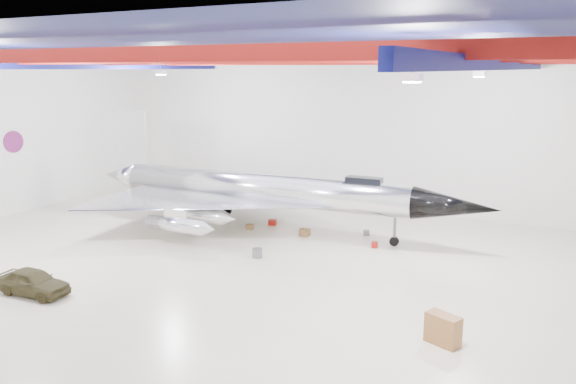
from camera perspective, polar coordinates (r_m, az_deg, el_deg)
The scene contains 15 objects.
floor at distance 29.29m, azimuth -4.44°, elevation -7.46°, with size 40.00×40.00×0.00m, color beige.
wall_back at distance 41.24m, azimuth 6.64°, elevation 6.17°, with size 40.00×40.00×0.00m, color silver.
ceiling at distance 27.56m, azimuth -4.84°, elevation 14.58°, with size 40.00×40.00×0.00m, color #0A0F38.
ceiling_structure at distance 27.54m, azimuth -4.81°, elevation 13.17°, with size 39.50×29.50×1.08m.
wall_roundel at distance 43.21m, azimuth -26.11°, elevation 4.60°, with size 1.50×1.50×0.10m, color #B21414.
jet_aircraft at distance 35.05m, azimuth -2.84°, elevation -0.07°, with size 26.45×16.16×7.21m.
jeep at distance 27.92m, azimuth -24.46°, elevation -8.31°, with size 1.41×3.50×1.19m, color #3C361E.
desk at distance 21.98m, azimuth 15.47°, elevation -13.30°, with size 1.26×0.63×1.15m, color brown.
crate_ply at distance 35.63m, azimuth -3.92°, elevation -3.54°, with size 0.45×0.36×0.32m, color olive.
toolbox_red at distance 36.49m, azimuth -1.59°, elevation -3.10°, with size 0.51×0.40×0.35m, color #9B140F.
engine_drum at distance 30.38m, azimuth -3.14°, elevation -6.21°, with size 0.55×0.55×0.50m, color #59595B.
parts_bin at distance 34.14m, azimuth 1.70°, elevation -4.14°, with size 0.60×0.48×0.42m, color olive.
crate_small at distance 38.88m, azimuth -10.82°, elevation -2.40°, with size 0.39×0.31×0.27m, color #59595B.
tool_chest at distance 32.35m, azimuth 8.79°, elevation -5.31°, with size 0.38×0.38×0.34m, color #9B140F.
spares_box at distance 34.56m, azimuth 7.97°, elevation -4.12°, with size 0.38×0.38×0.34m, color #59595B.
Camera 1 is at (14.78, -23.24, 9.96)m, focal length 35.00 mm.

